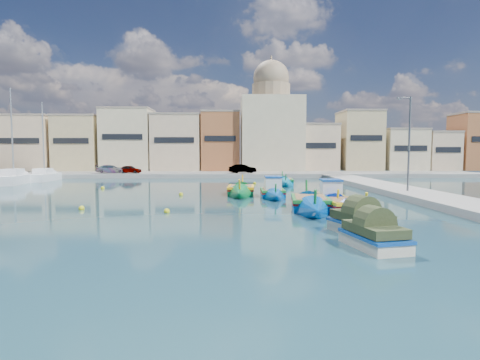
# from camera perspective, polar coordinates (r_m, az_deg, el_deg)

# --- Properties ---
(ground) EXTENTS (160.00, 160.00, 0.00)m
(ground) POSITION_cam_1_polar(r_m,az_deg,el_deg) (24.11, -9.24, -4.39)
(ground) COLOR #122D38
(ground) RESTS_ON ground
(east_quay) EXTENTS (4.00, 70.00, 0.50)m
(east_quay) POSITION_cam_1_polar(r_m,az_deg,el_deg) (28.00, 30.37, -3.21)
(east_quay) COLOR gray
(east_quay) RESTS_ON ground
(north_quay) EXTENTS (80.00, 8.00, 0.60)m
(north_quay) POSITION_cam_1_polar(r_m,az_deg,el_deg) (55.81, -4.72, 0.83)
(north_quay) COLOR gray
(north_quay) RESTS_ON ground
(north_townhouses) EXTENTS (83.20, 7.87, 10.19)m
(north_townhouses) POSITION_cam_1_polar(r_m,az_deg,el_deg) (63.08, 1.75, 5.50)
(north_townhouses) COLOR #CBAF8C
(north_townhouses) RESTS_ON ground
(church_block) EXTENTS (10.00, 10.00, 19.10)m
(church_block) POSITION_cam_1_polar(r_m,az_deg,el_deg) (64.14, 4.72, 8.52)
(church_block) COLOR beige
(church_block) RESTS_ON ground
(quay_street_lamp) EXTENTS (1.18, 0.16, 8.00)m
(quay_street_lamp) POSITION_cam_1_polar(r_m,az_deg,el_deg) (32.81, 24.28, 5.16)
(quay_street_lamp) COLOR #595B60
(quay_street_lamp) RESTS_ON ground
(parked_cars) EXTENTS (23.19, 2.57, 1.27)m
(parked_cars) POSITION_cam_1_polar(r_m,az_deg,el_deg) (55.15, -12.17, 1.65)
(parked_cars) COLOR #4C1919
(parked_cars) RESTS_ON north_quay
(luzzu_turquoise_cabin) EXTENTS (2.58, 8.56, 2.71)m
(luzzu_turquoise_cabin) POSITION_cam_1_polar(r_m,az_deg,el_deg) (26.88, 13.48, -2.86)
(luzzu_turquoise_cabin) COLOR #0084A5
(luzzu_turquoise_cabin) RESTS_ON ground
(luzzu_blue_cabin) EXTENTS (1.93, 7.39, 2.60)m
(luzzu_blue_cabin) POSITION_cam_1_polar(r_m,az_deg,el_deg) (30.37, 4.97, -1.97)
(luzzu_blue_cabin) COLOR #004A9D
(luzzu_blue_cabin) RESTS_ON ground
(luzzu_cyan_mid) EXTENTS (2.46, 8.08, 2.36)m
(luzzu_cyan_mid) POSITION_cam_1_polar(r_m,az_deg,el_deg) (42.10, 6.72, -0.35)
(luzzu_cyan_mid) COLOR #0073A3
(luzzu_cyan_mid) RESTS_ON ground
(luzzu_green) EXTENTS (2.66, 8.39, 2.60)m
(luzzu_green) POSITION_cam_1_polar(r_m,az_deg,el_deg) (32.00, 0.17, -1.71)
(luzzu_green) COLOR #0A6F32
(luzzu_green) RESTS_ON ground
(luzzu_blue_south) EXTENTS (3.45, 9.89, 2.80)m
(luzzu_blue_south) POSITION_cam_1_polar(r_m,az_deg,el_deg) (24.23, 10.63, -3.67)
(luzzu_blue_south) COLOR #004CA8
(luzzu_blue_south) RESTS_ON ground
(luzzu_cyan_south) EXTENTS (3.08, 8.46, 2.57)m
(luzzu_cyan_south) POSITION_cam_1_polar(r_m,az_deg,el_deg) (23.71, 15.30, -3.96)
(luzzu_cyan_south) COLOR #0020A5
(luzzu_cyan_south) RESTS_ON ground
(tender_near) EXTENTS (2.52, 3.40, 1.50)m
(tender_near) POSITION_cam_1_polar(r_m,az_deg,el_deg) (17.35, 17.99, -6.37)
(tender_near) COLOR beige
(tender_near) RESTS_ON ground
(tender_far) EXTENTS (2.05, 3.05, 1.38)m
(tender_far) POSITION_cam_1_polar(r_m,az_deg,el_deg) (15.07, 19.77, -8.14)
(tender_far) COLOR beige
(tender_far) RESTS_ON ground
(yacht_north) EXTENTS (2.48, 8.04, 10.65)m
(yacht_north) POSITION_cam_1_polar(r_m,az_deg,el_deg) (54.52, -27.04, 0.43)
(yacht_north) COLOR white
(yacht_north) RESTS_ON ground
(yacht_midnorth) EXTENTS (3.48, 8.45, 11.64)m
(yacht_midnorth) POSITION_cam_1_polar(r_m,az_deg,el_deg) (50.91, -30.60, 0.11)
(yacht_midnorth) COLOR white
(yacht_midnorth) RESTS_ON ground
(mooring_buoys) EXTENTS (22.62, 20.46, 0.36)m
(mooring_buoys) POSITION_cam_1_polar(r_m,az_deg,el_deg) (30.55, -6.94, -2.40)
(mooring_buoys) COLOR yellow
(mooring_buoys) RESTS_ON ground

